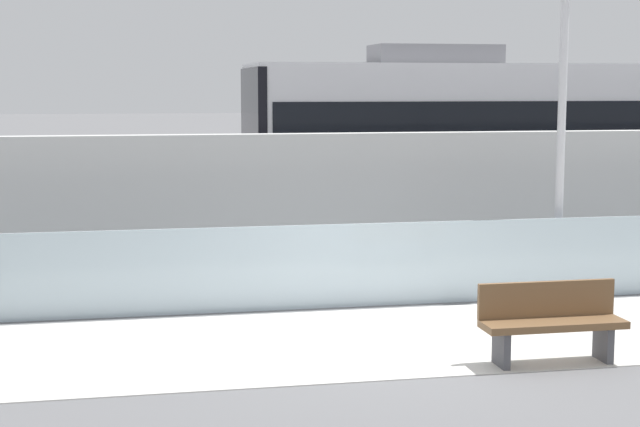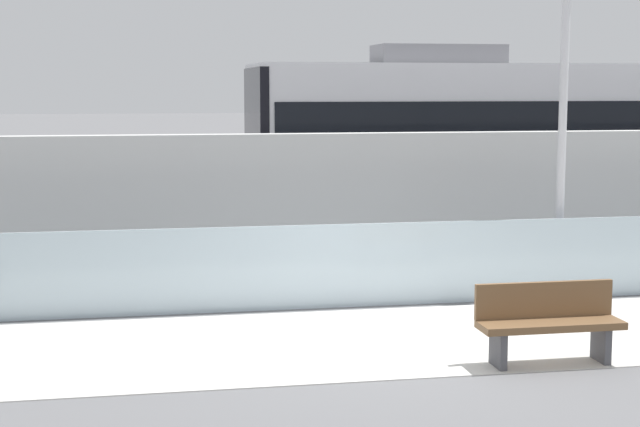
# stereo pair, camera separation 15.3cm
# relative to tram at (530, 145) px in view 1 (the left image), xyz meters

# --- Properties ---
(ground_plane) EXTENTS (200.00, 200.00, 0.00)m
(ground_plane) POSITION_rel_tram_xyz_m (-4.76, -6.85, -1.89)
(ground_plane) COLOR slate
(bike_path_deck) EXTENTS (32.00, 3.20, 0.01)m
(bike_path_deck) POSITION_rel_tram_xyz_m (-4.76, -6.85, -1.89)
(bike_path_deck) COLOR silver
(bike_path_deck) RESTS_ON ground
(glass_parapet) EXTENTS (32.00, 0.05, 1.16)m
(glass_parapet) POSITION_rel_tram_xyz_m (-4.76, -5.00, -1.31)
(glass_parapet) COLOR silver
(glass_parapet) RESTS_ON ground
(concrete_barrier_wall) EXTENTS (32.00, 0.36, 2.32)m
(concrete_barrier_wall) POSITION_rel_tram_xyz_m (-4.76, -3.20, -0.73)
(concrete_barrier_wall) COLOR silver
(concrete_barrier_wall) RESTS_ON ground
(tram_rail_near) EXTENTS (32.00, 0.08, 0.01)m
(tram_rail_near) POSITION_rel_tram_xyz_m (-4.76, -0.72, -1.89)
(tram_rail_near) COLOR #595654
(tram_rail_near) RESTS_ON ground
(tram_rail_far) EXTENTS (32.00, 0.08, 0.01)m
(tram_rail_far) POSITION_rel_tram_xyz_m (-4.76, 0.72, -1.89)
(tram_rail_far) COLOR #595654
(tram_rail_far) RESTS_ON ground
(tram) EXTENTS (11.06, 2.54, 3.81)m
(tram) POSITION_rel_tram_xyz_m (0.00, 0.00, 0.00)
(tram) COLOR silver
(tram) RESTS_ON ground
(lamp_post_antenna) EXTENTS (0.28, 0.28, 5.20)m
(lamp_post_antenna) POSITION_rel_tram_xyz_m (-1.54, -4.70, 1.40)
(lamp_post_antenna) COLOR gray
(lamp_post_antenna) RESTS_ON ground
(bench) EXTENTS (1.60, 0.45, 0.89)m
(bench) POSITION_rel_tram_xyz_m (-3.20, -8.14, -1.41)
(bench) COLOR brown
(bench) RESTS_ON ground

